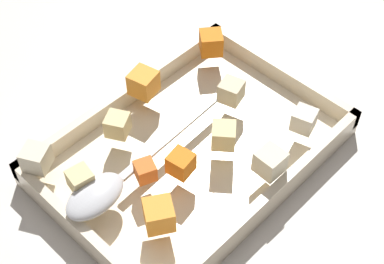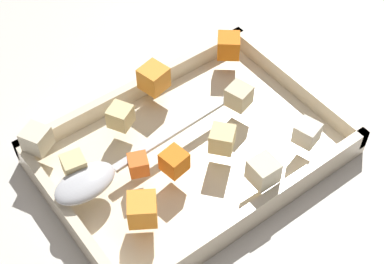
{
  "view_description": "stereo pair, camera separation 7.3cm",
  "coord_description": "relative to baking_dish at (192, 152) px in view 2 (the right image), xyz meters",
  "views": [
    {
      "loc": [
        -0.32,
        -0.31,
        0.61
      ],
      "look_at": [
        0.02,
        0.01,
        0.05
      ],
      "focal_mm": 54.62,
      "sensor_mm": 36.0,
      "label": 1
    },
    {
      "loc": [
        -0.27,
        -0.36,
        0.61
      ],
      "look_at": [
        0.02,
        0.01,
        0.05
      ],
      "focal_mm": 54.62,
      "sensor_mm": 36.0,
      "label": 2
    }
  ],
  "objects": [
    {
      "name": "carrot_chunk_under_handle",
      "position": [
        -0.05,
        -0.03,
        0.04
      ],
      "size": [
        0.03,
        0.03,
        0.03
      ],
      "primitive_type": "cube",
      "rotation": [
        0.0,
        0.0,
        3.3
      ],
      "color": "orange",
      "rests_on": "baking_dish"
    },
    {
      "name": "carrot_chunk_center",
      "position": [
        -0.08,
        -0.0,
        0.04
      ],
      "size": [
        0.03,
        0.03,
        0.02
      ],
      "primitive_type": "cube",
      "rotation": [
        0.0,
        0.0,
        2.74
      ],
      "color": "orange",
      "rests_on": "baking_dish"
    },
    {
      "name": "parsnip_chunk_near_left",
      "position": [
        0.11,
        -0.09,
        0.04
      ],
      "size": [
        0.03,
        0.03,
        0.03
      ],
      "primitive_type": "cube",
      "rotation": [
        0.0,
        0.0,
        4.99
      ],
      "color": "silver",
      "rests_on": "baking_dish"
    },
    {
      "name": "serving_spoon",
      "position": [
        -0.13,
        0.01,
        0.04
      ],
      "size": [
        0.26,
        0.05,
        0.02
      ],
      "rotation": [
        0.0,
        0.0,
        0.05
      ],
      "color": "silver",
      "rests_on": "baking_dish"
    },
    {
      "name": "potato_chunk_heap_top",
      "position": [
        0.03,
        -0.1,
        0.05
      ],
      "size": [
        0.03,
        0.03,
        0.03
      ],
      "primitive_type": "cube",
      "rotation": [
        0.0,
        0.0,
        4.69
      ],
      "color": "beige",
      "rests_on": "baking_dish"
    },
    {
      "name": "carrot_chunk_rim_edge",
      "position": [
        0.01,
        0.1,
        0.05
      ],
      "size": [
        0.04,
        0.04,
        0.03
      ],
      "primitive_type": "cube",
      "rotation": [
        0.0,
        0.0,
        1.79
      ],
      "color": "orange",
      "rests_on": "baking_dish"
    },
    {
      "name": "potato_chunk_far_right",
      "position": [
        0.02,
        -0.03,
        0.04
      ],
      "size": [
        0.04,
        0.04,
        0.03
      ],
      "primitive_type": "cube",
      "rotation": [
        0.0,
        0.0,
        2.26
      ],
      "color": "#E0CC89",
      "rests_on": "baking_dish"
    },
    {
      "name": "carrot_chunk_back_center",
      "position": [
        -0.11,
        -0.06,
        0.05
      ],
      "size": [
        0.04,
        0.04,
        0.03
      ],
      "primitive_type": "cube",
      "rotation": [
        0.0,
        0.0,
        5.71
      ],
      "color": "orange",
      "rests_on": "baking_dish"
    },
    {
      "name": "parsnip_chunk_near_spoon",
      "position": [
        -0.16,
        0.1,
        0.04
      ],
      "size": [
        0.04,
        0.04,
        0.03
      ],
      "primitive_type": "cube",
      "rotation": [
        0.0,
        0.0,
        3.63
      ],
      "color": "beige",
      "rests_on": "baking_dish"
    },
    {
      "name": "potato_chunk_corner_ne",
      "position": [
        -0.06,
        0.07,
        0.04
      ],
      "size": [
        0.04,
        0.04,
        0.03
      ],
      "primitive_type": "cube",
      "rotation": [
        0.0,
        0.0,
        5.22
      ],
      "color": "#E0CC89",
      "rests_on": "baking_dish"
    },
    {
      "name": "potato_chunk_corner_nw",
      "position": [
        -0.14,
        0.04,
        0.04
      ],
      "size": [
        0.03,
        0.03,
        0.03
      ],
      "primitive_type": "cube",
      "rotation": [
        0.0,
        0.0,
        6.11
      ],
      "color": "#E0CC89",
      "rests_on": "baking_dish"
    },
    {
      "name": "ground_plane",
      "position": [
        -0.02,
        -0.01,
        -0.01
      ],
      "size": [
        4.0,
        4.0,
        0.0
      ],
      "primitive_type": "plane",
      "color": "beige"
    },
    {
      "name": "potato_chunk_front_center",
      "position": [
        0.08,
        0.01,
        0.04
      ],
      "size": [
        0.04,
        0.04,
        0.03
      ],
      "primitive_type": "cube",
      "rotation": [
        0.0,
        0.0,
        3.42
      ],
      "color": "beige",
      "rests_on": "baking_dish"
    },
    {
      "name": "carrot_chunk_far_left",
      "position": [
        0.13,
        0.09,
        0.05
      ],
      "size": [
        0.04,
        0.04,
        0.03
      ],
      "primitive_type": "cube",
      "rotation": [
        0.0,
        0.0,
        0.88
      ],
      "color": "orange",
      "rests_on": "baking_dish"
    },
    {
      "name": "baking_dish",
      "position": [
        0.0,
        0.0,
        0.0
      ],
      "size": [
        0.37,
        0.26,
        0.04
      ],
      "color": "beige",
      "rests_on": "ground_plane"
    }
  ]
}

